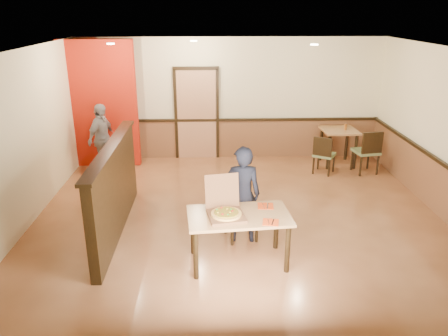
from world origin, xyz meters
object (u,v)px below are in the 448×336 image
object	(u,v)px
side_chair_left	(324,154)
pizza_box	(225,211)
diner_chair	(240,205)
diner	(242,195)
condiment	(345,127)
passerby	(102,139)
side_table	(339,137)
side_chair_right	(368,150)
main_table	(239,222)

from	to	relation	value
side_chair_left	pizza_box	world-z (taller)	pizza_box
diner_chair	diner	xyz separation A→B (m)	(0.02, -0.15, 0.24)
diner	condiment	xyz separation A→B (m)	(2.57, 3.41, 0.13)
side_chair_left	pizza_box	xyz separation A→B (m)	(-2.24, -3.47, 0.35)
passerby	side_table	bearing A→B (deg)	-65.31
condiment	side_chair_right	bearing A→B (deg)	-60.83
pizza_box	diner_chair	bearing A→B (deg)	62.26
side_table	pizza_box	xyz separation A→B (m)	(-2.72, -4.07, 0.17)
main_table	pizza_box	bearing A→B (deg)	179.39
side_chair_left	pizza_box	distance (m)	4.14
diner	pizza_box	size ratio (longest dim) A/B	2.39
side_chair_right	diner	xyz separation A→B (m)	(-2.91, -2.81, 0.24)
side_chair_left	side_chair_right	bearing A→B (deg)	-150.05
passerby	condiment	xyz separation A→B (m)	(5.37, 0.31, 0.14)
main_table	side_chair_right	size ratio (longest dim) A/B	1.51
side_chair_left	side_chair_right	xyz separation A→B (m)	(0.94, -0.02, 0.07)
side_chair_left	passerby	xyz separation A→B (m)	(-4.76, 0.28, 0.30)
passerby	side_chair_left	bearing A→B (deg)	-72.21
diner_chair	side_chair_right	bearing A→B (deg)	29.48
main_table	passerby	bearing A→B (deg)	120.61
diner_chair	passerby	xyz separation A→B (m)	(-2.78, 2.96, 0.24)
diner_chair	side_table	distance (m)	4.11
diner_chair	diner	size ratio (longest dim) A/B	0.62
pizza_box	main_table	bearing A→B (deg)	-5.37
side_table	diner	bearing A→B (deg)	-125.49
diner_chair	passerby	world-z (taller)	passerby
main_table	pizza_box	xyz separation A→B (m)	(-0.18, -0.02, 0.17)
condiment	diner	bearing A→B (deg)	-126.95
side_table	condiment	bearing A→B (deg)	-6.49
side_table	passerby	world-z (taller)	passerby
main_table	pizza_box	world-z (taller)	pizza_box
side_chair_left	main_table	bearing A→B (deg)	90.27
pizza_box	side_table	bearing A→B (deg)	46.17
side_chair_right	passerby	xyz separation A→B (m)	(-5.71, 0.30, 0.23)
diner_chair	diner	world-z (taller)	diner
side_table	diner_chair	bearing A→B (deg)	-126.96
main_table	diner_chair	xyz separation A→B (m)	(0.07, 0.78, -0.12)
side_chair_left	condiment	distance (m)	0.95
diner	passerby	world-z (taller)	diner
side_chair_right	pizza_box	size ratio (longest dim) A/B	1.52
side_chair_left	side_chair_right	distance (m)	0.95
main_table	diner	size ratio (longest dim) A/B	0.96
main_table	pizza_box	size ratio (longest dim) A/B	2.29
diner_chair	side_chair_left	size ratio (longest dim) A/B	1.13
passerby	condiment	world-z (taller)	passerby
diner	condiment	world-z (taller)	diner
main_table	passerby	world-z (taller)	passerby
passerby	pizza_box	size ratio (longest dim) A/B	2.37
main_table	passerby	xyz separation A→B (m)	(-2.71, 3.74, 0.12)
diner_chair	condiment	distance (m)	4.18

